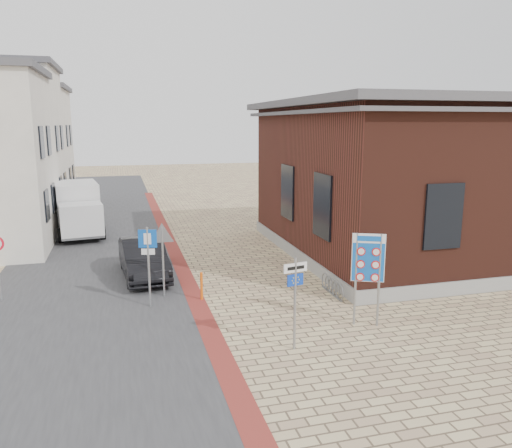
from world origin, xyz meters
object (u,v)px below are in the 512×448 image
box_truck (78,209)px  essen_sign (295,289)px  border_sign (368,260)px  sedan (143,258)px  parking_sign (148,253)px  bollard (202,286)px

box_truck → essen_sign: 17.23m
box_truck → essen_sign: bearing=-76.0°
box_truck → border_sign: bearing=-67.1°
sedan → essen_sign: essen_sign is taller
box_truck → sedan: bearing=-78.8°
box_truck → parking_sign: bearing=-83.9°
border_sign → bollard: bearing=166.3°
essen_sign → bollard: essen_sign is taller
box_truck → bollard: bearing=-76.1°
essen_sign → parking_sign: 5.37m
box_truck → parking_sign: box_truck is taller
essen_sign → border_sign: bearing=9.3°
box_truck → border_sign: border_sign is taller
bollard → parking_sign: bearing=-173.8°
box_truck → border_sign: 17.51m
border_sign → parking_sign: bearing=176.4°
border_sign → parking_sign: 6.78m
essen_sign → box_truck: bearing=100.6°
border_sign → essen_sign: 2.74m
essen_sign → parking_sign: size_ratio=0.95×
essen_sign → parking_sign: bearing=118.7°
border_sign → sedan: bearing=156.8°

